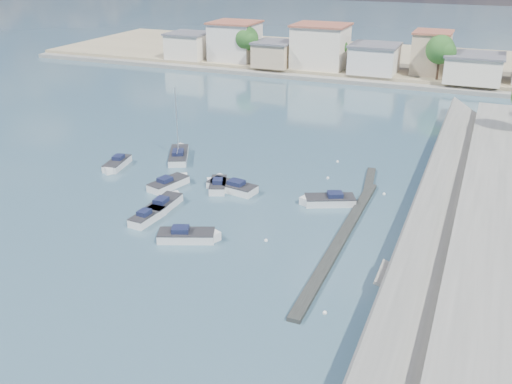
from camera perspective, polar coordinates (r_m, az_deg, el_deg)
ground at (r=79.52m, az=9.08°, el=5.69°), size 400.00×400.00×0.00m
seawall_walkway at (r=52.28m, az=21.72°, el=-4.46°), size 5.00×90.00×1.80m
breakwater at (r=53.27m, az=9.14°, el=-3.32°), size 2.00×31.02×0.35m
far_shore_land at (r=129.16m, az=14.85°, el=12.38°), size 160.00×40.00×1.40m
far_shore_quay at (r=108.85m, az=13.13°, el=10.42°), size 160.00×2.50×0.80m
far_town at (r=112.62m, az=19.38°, el=12.51°), size 113.01×12.80×8.35m
shore_trees at (r=103.91m, az=17.76°, el=12.61°), size 74.56×38.32×7.92m
motorboat_a at (r=54.77m, az=-10.66°, el=-2.41°), size 1.95×4.55×1.48m
motorboat_b at (r=61.93m, az=-8.58°, el=0.87°), size 3.04×5.30×1.48m
motorboat_c at (r=60.41m, az=-2.62°, el=0.53°), size 6.07×2.91×1.48m
motorboat_d at (r=57.53m, az=7.12°, el=-0.86°), size 5.49×3.92×1.48m
motorboat_e at (r=57.13m, az=-9.07°, el=-1.17°), size 1.92×5.18×1.48m
motorboat_f at (r=61.03m, az=-3.79°, el=0.74°), size 3.02×4.58×1.48m
motorboat_g at (r=68.47m, az=-13.79°, el=2.68°), size 2.53×5.17×1.48m
motorboat_h at (r=50.62m, az=-6.67°, el=-4.41°), size 5.52×3.67×1.48m
sailboat at (r=70.26m, az=-7.72°, el=3.72°), size 4.60×6.65×9.00m
mooring_buoys at (r=55.59m, az=7.50°, el=-2.16°), size 8.11×30.46×0.33m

